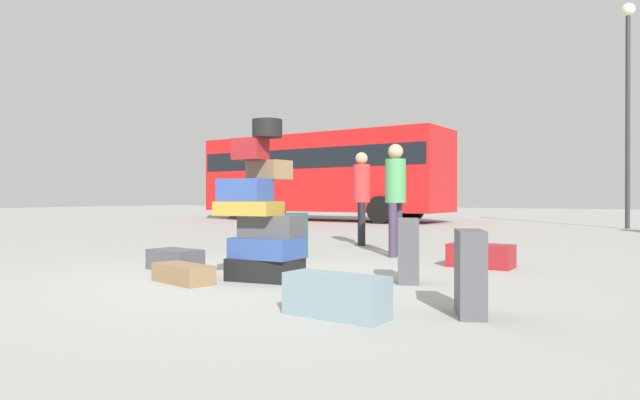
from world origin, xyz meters
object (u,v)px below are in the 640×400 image
Objects in this scene: suitcase_maroon_behind_tower at (481,256)px; suitcase_charcoal_foreground_near at (470,273)px; suitcase_slate_right_side at (336,296)px; lamp_post at (628,82)px; parked_bus at (322,171)px; suitcase_teal_white_trunk at (292,236)px; suitcase_charcoal_left_side at (175,259)px; person_passerby_in_red at (395,190)px; suitcase_tower at (262,221)px; suitcase_charcoal_foreground_far at (408,251)px; person_tourist_with_camera at (261,191)px; person_bearded_onlooker at (361,190)px; suitcase_brown_upright_blue at (183,274)px.

suitcase_maroon_behind_tower is 2.88m from suitcase_charcoal_foreground_near.
lamp_post is at bearing 87.99° from suitcase_slate_right_side.
suitcase_charcoal_foreground_near reaches higher than suitcase_maroon_behind_tower.
suitcase_maroon_behind_tower is 0.08× the size of parked_bus.
suitcase_teal_white_trunk is 11.96m from lamp_post.
suitcase_slate_right_side is 3.16m from suitcase_charcoal_left_side.
suitcase_charcoal_left_side is 3.26m from person_passerby_in_red.
suitcase_charcoal_foreground_far is (1.39, 0.55, -0.29)m from suitcase_tower.
suitcase_charcoal_foreground_far reaches higher than suitcase_charcoal_left_side.
suitcase_charcoal_left_side is at bearing -102.59° from suitcase_teal_white_trunk.
suitcase_tower is at bearing -0.06° from person_tourist_with_camera.
suitcase_maroon_behind_tower is (0.27, 3.33, -0.01)m from suitcase_slate_right_side.
person_passerby_in_red reaches higher than suitcase_charcoal_foreground_far.
lamp_post is at bearing 74.88° from suitcase_tower.
suitcase_charcoal_left_side is at bearing 166.24° from suitcase_charcoal_foreground_far.
lamp_post reaches higher than person_bearded_onlooker.
suitcase_charcoal_left_side is 0.10× the size of lamp_post.
suitcase_charcoal_foreground_near is at bearing -32.82° from suitcase_teal_white_trunk.
parked_bus reaches higher than suitcase_brown_upright_blue.
person_passerby_in_red is at bearing 159.15° from suitcase_maroon_behind_tower.
person_passerby_in_red is (-1.36, 0.62, 0.83)m from suitcase_maroon_behind_tower.
suitcase_brown_upright_blue is at bearing -172.59° from suitcase_charcoal_foreground_far.
person_bearded_onlooker reaches higher than suitcase_charcoal_left_side.
suitcase_tower is 1.00× the size of person_bearded_onlooker.
suitcase_charcoal_foreground_far is 0.40× the size of person_tourist_with_camera.
suitcase_charcoal_foreground_near is 13.66m from lamp_post.
parked_bus is at bearing 119.30° from suitcase_charcoal_left_side.
person_bearded_onlooker is (-2.57, 2.06, 0.85)m from suitcase_maroon_behind_tower.
person_bearded_onlooker is at bearing -116.97° from lamp_post.
suitcase_charcoal_foreground_far reaches higher than suitcase_teal_white_trunk.
person_bearded_onlooker is 1.03× the size of person_tourist_with_camera.
suitcase_maroon_behind_tower is 3.57m from suitcase_brown_upright_blue.
suitcase_charcoal_foreground_near is at bearing -5.34° from suitcase_charcoal_left_side.
suitcase_tower is 1.53m from suitcase_charcoal_foreground_far.
suitcase_tower reaches higher than suitcase_slate_right_side.
suitcase_brown_upright_blue is at bearing -17.02° from person_passerby_in_red.
suitcase_tower reaches higher than suitcase_charcoal_foreground_far.
person_passerby_in_red is (1.21, -1.44, -0.02)m from person_bearded_onlooker.
suitcase_maroon_behind_tower is at bearing 21.73° from person_bearded_onlooker.
suitcase_teal_white_trunk reaches higher than suitcase_maroon_behind_tower.
suitcase_brown_upright_blue is at bearing -137.32° from suitcase_tower.
person_bearded_onlooker reaches higher than person_passerby_in_red.
suitcase_brown_upright_blue is at bearing -26.64° from person_bearded_onlooker.
suitcase_charcoal_foreground_far is 1.02× the size of suitcase_teal_white_trunk.
suitcase_slate_right_side is 0.47× the size of person_passerby_in_red.
person_passerby_in_red is at bearing -107.11° from lamp_post.
suitcase_tower reaches higher than suitcase_maroon_behind_tower.
suitcase_charcoal_foreground_near is (2.31, -0.66, -0.30)m from suitcase_tower.
suitcase_charcoal_foreground_near reaches higher than suitcase_slate_right_side.
suitcase_tower reaches higher than suitcase_brown_upright_blue.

